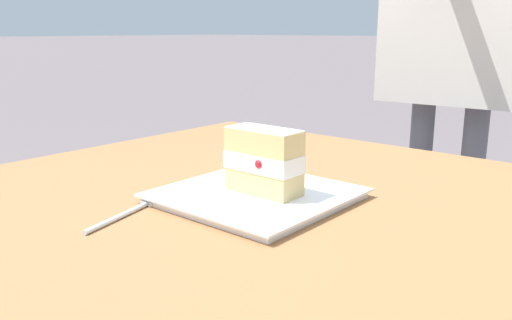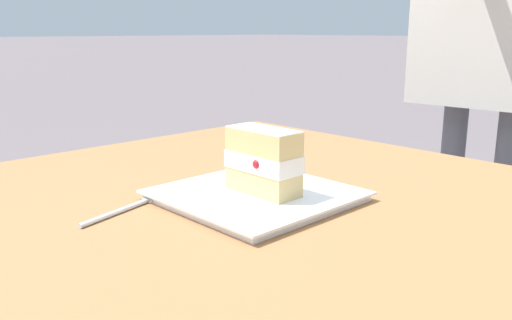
{
  "view_description": "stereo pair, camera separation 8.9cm",
  "coord_description": "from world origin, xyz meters",
  "px_view_note": "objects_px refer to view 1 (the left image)",
  "views": [
    {
      "loc": [
        -0.57,
        0.68,
        1.02
      ],
      "look_at": [
        -0.01,
        0.02,
        0.81
      ],
      "focal_mm": 37.45,
      "sensor_mm": 36.0,
      "label": 1
    },
    {
      "loc": [
        -0.63,
        0.62,
        1.02
      ],
      "look_at": [
        -0.01,
        0.02,
        0.81
      ],
      "focal_mm": 37.45,
      "sensor_mm": 36.0,
      "label": 2
    }
  ],
  "objects_px": {
    "dessert_fork": "(129,212)",
    "diner_person": "(458,17)",
    "dessert_plate": "(256,196)",
    "cake_slice": "(264,161)",
    "patio_table": "(259,250)"
  },
  "relations": [
    {
      "from": "dessert_plate",
      "to": "cake_slice",
      "type": "bearing_deg",
      "value": -164.28
    },
    {
      "from": "dessert_fork",
      "to": "diner_person",
      "type": "distance_m",
      "value": 1.21
    },
    {
      "from": "patio_table",
      "to": "dessert_plate",
      "type": "bearing_deg",
      "value": 115.69
    },
    {
      "from": "cake_slice",
      "to": "dessert_plate",
      "type": "bearing_deg",
      "value": 15.72
    },
    {
      "from": "patio_table",
      "to": "diner_person",
      "type": "bearing_deg",
      "value": -87.72
    },
    {
      "from": "patio_table",
      "to": "diner_person",
      "type": "xyz_separation_m",
      "value": [
        0.04,
        -0.97,
        0.42
      ]
    },
    {
      "from": "dessert_plate",
      "to": "diner_person",
      "type": "xyz_separation_m",
      "value": [
        0.05,
        -0.99,
        0.31
      ]
    },
    {
      "from": "patio_table",
      "to": "cake_slice",
      "type": "distance_m",
      "value": 0.17
    },
    {
      "from": "dessert_plate",
      "to": "dessert_fork",
      "type": "height_order",
      "value": "dessert_plate"
    },
    {
      "from": "dessert_fork",
      "to": "patio_table",
      "type": "bearing_deg",
      "value": -115.33
    },
    {
      "from": "cake_slice",
      "to": "dessert_fork",
      "type": "bearing_deg",
      "value": 57.62
    },
    {
      "from": "dessert_plate",
      "to": "diner_person",
      "type": "height_order",
      "value": "diner_person"
    },
    {
      "from": "dessert_plate",
      "to": "patio_table",
      "type": "bearing_deg",
      "value": -64.31
    },
    {
      "from": "dessert_fork",
      "to": "diner_person",
      "type": "height_order",
      "value": "diner_person"
    },
    {
      "from": "patio_table",
      "to": "diner_person",
      "type": "height_order",
      "value": "diner_person"
    }
  ]
}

